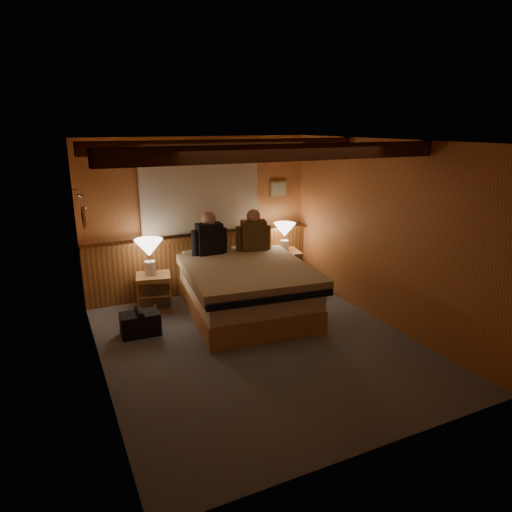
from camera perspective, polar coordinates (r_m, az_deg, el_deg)
floor at (r=5.66m, az=0.32°, el=-10.89°), size 4.20×4.20×0.00m
ceiling at (r=5.04m, az=0.36°, el=14.19°), size 4.20×4.20×0.00m
wall_back at (r=7.12m, az=-6.99°, el=4.94°), size 3.60×0.00×3.60m
wall_left at (r=4.76m, az=-19.61°, el=-1.58°), size 0.00×4.20×4.20m
wall_right at (r=6.19m, az=15.57°, el=2.76°), size 0.00×4.20×4.20m
wall_front at (r=3.55m, az=15.25°, el=-7.24°), size 3.60×0.00×3.60m
wainscot at (r=7.24m, az=-6.64°, el=-0.70°), size 3.60×0.23×0.94m
curtain_window at (r=7.00m, az=-6.90°, el=7.42°), size 2.18×0.09×1.11m
ceiling_beams at (r=5.18m, az=-0.37°, el=13.25°), size 3.60×1.65×0.16m
coat_rail at (r=6.20m, az=-20.89°, el=6.72°), size 0.05×0.55×0.24m
framed_print at (r=7.57m, az=2.81°, el=8.39°), size 0.30×0.04×0.25m
bed at (r=6.38m, az=-1.34°, el=-4.00°), size 1.82×2.25×0.72m
nightstand_left at (r=6.71m, az=-12.60°, el=-4.41°), size 0.55×0.51×0.52m
nightstand_right at (r=7.52m, az=3.35°, el=-1.51°), size 0.61×0.56×0.58m
lamp_left at (r=6.54m, az=-13.23°, el=0.74°), size 0.39×0.39×0.51m
lamp_right at (r=7.36m, az=3.60°, el=3.08°), size 0.35×0.35×0.46m
person_left at (r=6.75m, az=-5.85°, el=2.40°), size 0.55×0.22×0.67m
person_right at (r=6.93m, az=-0.31°, el=2.83°), size 0.53×0.30×0.66m
duffel_bag at (r=6.00m, az=-14.25°, el=-8.17°), size 0.49×0.31×0.35m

